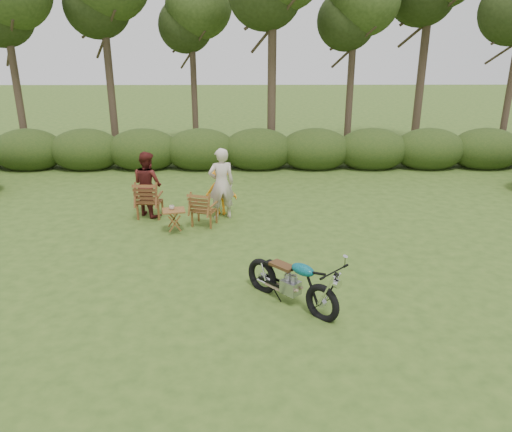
{
  "coord_description": "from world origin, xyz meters",
  "views": [
    {
      "loc": [
        -0.23,
        -8.15,
        4.42
      ],
      "look_at": [
        -0.14,
        1.51,
        0.9
      ],
      "focal_mm": 35.0,
      "sensor_mm": 36.0,
      "label": 1
    }
  ],
  "objects_px": {
    "child": "(221,214)",
    "lawn_chair_left": "(151,217)",
    "motorcycle": "(290,303)",
    "lawn_chair_right": "(205,225)",
    "side_table": "(174,221)",
    "adult_a": "(222,218)",
    "cup": "(172,207)",
    "adult_b": "(150,215)"
  },
  "relations": [
    {
      "from": "motorcycle",
      "to": "side_table",
      "type": "relative_size",
      "value": 3.47
    },
    {
      "from": "motorcycle",
      "to": "adult_a",
      "type": "xyz_separation_m",
      "value": [
        -1.43,
        4.33,
        0.0
      ]
    },
    {
      "from": "lawn_chair_left",
      "to": "adult_a",
      "type": "relative_size",
      "value": 0.54
    },
    {
      "from": "adult_a",
      "to": "child",
      "type": "relative_size",
      "value": 1.43
    },
    {
      "from": "side_table",
      "to": "child",
      "type": "height_order",
      "value": "child"
    },
    {
      "from": "lawn_chair_left",
      "to": "adult_a",
      "type": "height_order",
      "value": "adult_a"
    },
    {
      "from": "side_table",
      "to": "adult_a",
      "type": "xyz_separation_m",
      "value": [
        1.08,
        0.96,
        -0.28
      ]
    },
    {
      "from": "child",
      "to": "lawn_chair_left",
      "type": "bearing_deg",
      "value": 12.69
    },
    {
      "from": "lawn_chair_right",
      "to": "adult_a",
      "type": "xyz_separation_m",
      "value": [
        0.4,
        0.5,
        0.0
      ]
    },
    {
      "from": "cup",
      "to": "motorcycle",
      "type": "bearing_deg",
      "value": -53.27
    },
    {
      "from": "child",
      "to": "lawn_chair_right",
      "type": "bearing_deg",
      "value": 71.47
    },
    {
      "from": "motorcycle",
      "to": "cup",
      "type": "distance_m",
      "value": 4.3
    },
    {
      "from": "lawn_chair_right",
      "to": "lawn_chair_left",
      "type": "distance_m",
      "value": 1.56
    },
    {
      "from": "motorcycle",
      "to": "cup",
      "type": "bearing_deg",
      "value": 172.29
    },
    {
      "from": "lawn_chair_left",
      "to": "side_table",
      "type": "bearing_deg",
      "value": 129.16
    },
    {
      "from": "lawn_chair_right",
      "to": "side_table",
      "type": "height_order",
      "value": "side_table"
    },
    {
      "from": "motorcycle",
      "to": "adult_a",
      "type": "relative_size",
      "value": 1.06
    },
    {
      "from": "adult_a",
      "to": "cup",
      "type": "bearing_deg",
      "value": 23.63
    },
    {
      "from": "adult_a",
      "to": "adult_b",
      "type": "xyz_separation_m",
      "value": [
        -1.9,
        0.26,
        0.0
      ]
    },
    {
      "from": "adult_a",
      "to": "adult_b",
      "type": "relative_size",
      "value": 1.09
    },
    {
      "from": "lawn_chair_right",
      "to": "cup",
      "type": "xyz_separation_m",
      "value": [
        -0.72,
        -0.42,
        0.6
      ]
    },
    {
      "from": "lawn_chair_left",
      "to": "child",
      "type": "bearing_deg",
      "value": -170.24
    },
    {
      "from": "motorcycle",
      "to": "lawn_chair_right",
      "type": "relative_size",
      "value": 2.18
    },
    {
      "from": "side_table",
      "to": "adult_a",
      "type": "distance_m",
      "value": 1.47
    },
    {
      "from": "motorcycle",
      "to": "lawn_chair_left",
      "type": "relative_size",
      "value": 1.97
    },
    {
      "from": "lawn_chair_right",
      "to": "adult_b",
      "type": "relative_size",
      "value": 0.53
    },
    {
      "from": "lawn_chair_left",
      "to": "adult_a",
      "type": "distance_m",
      "value": 1.85
    },
    {
      "from": "child",
      "to": "adult_a",
      "type": "bearing_deg",
      "value": 102.53
    },
    {
      "from": "cup",
      "to": "adult_b",
      "type": "height_order",
      "value": "adult_b"
    },
    {
      "from": "adult_b",
      "to": "side_table",
      "type": "bearing_deg",
      "value": 165.07
    },
    {
      "from": "motorcycle",
      "to": "lawn_chair_right",
      "type": "xyz_separation_m",
      "value": [
        -1.83,
        3.83,
        0.0
      ]
    },
    {
      "from": "motorcycle",
      "to": "child",
      "type": "xyz_separation_m",
      "value": [
        -1.46,
        4.65,
        0.0
      ]
    },
    {
      "from": "motorcycle",
      "to": "adult_a",
      "type": "height_order",
      "value": "adult_a"
    },
    {
      "from": "lawn_chair_right",
      "to": "adult_b",
      "type": "xyz_separation_m",
      "value": [
        -1.5,
        0.76,
        0.0
      ]
    },
    {
      "from": "lawn_chair_left",
      "to": "side_table",
      "type": "distance_m",
      "value": 1.33
    },
    {
      "from": "side_table",
      "to": "motorcycle",
      "type": "bearing_deg",
      "value": -53.45
    },
    {
      "from": "lawn_chair_right",
      "to": "lawn_chair_left",
      "type": "height_order",
      "value": "lawn_chair_left"
    },
    {
      "from": "lawn_chair_right",
      "to": "child",
      "type": "bearing_deg",
      "value": -97.77
    },
    {
      "from": "adult_a",
      "to": "motorcycle",
      "type": "bearing_deg",
      "value": 92.49
    },
    {
      "from": "lawn_chair_right",
      "to": "adult_a",
      "type": "relative_size",
      "value": 0.49
    },
    {
      "from": "adult_b",
      "to": "child",
      "type": "distance_m",
      "value": 1.86
    },
    {
      "from": "motorcycle",
      "to": "child",
      "type": "distance_m",
      "value": 4.87
    }
  ]
}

